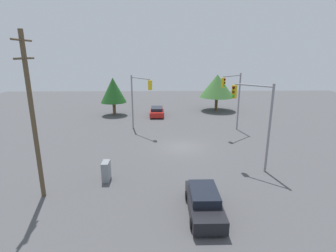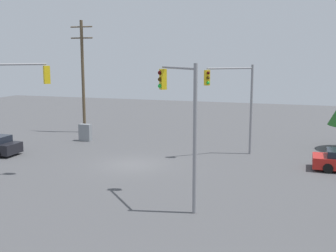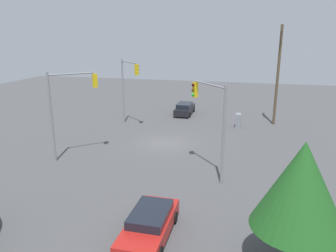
% 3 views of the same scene
% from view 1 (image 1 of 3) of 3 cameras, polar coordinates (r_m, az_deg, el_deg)
% --- Properties ---
extents(ground_plane, '(80.00, 80.00, 0.00)m').
position_cam_1_polar(ground_plane, '(26.36, 3.17, -4.57)').
color(ground_plane, '#4C4C4F').
extents(sedan_red, '(4.77, 2.06, 1.31)m').
position_cam_1_polar(sedan_red, '(39.30, -2.42, 3.19)').
color(sedan_red, red).
rests_on(sedan_red, ground_plane).
extents(sedan_dark, '(4.59, 1.94, 1.41)m').
position_cam_1_polar(sedan_dark, '(16.06, 7.87, -16.11)').
color(sedan_dark, black).
rests_on(sedan_dark, ground_plane).
extents(traffic_signal_main, '(3.11, 2.65, 6.56)m').
position_cam_1_polar(traffic_signal_main, '(31.05, -6.35, 6.98)').
color(traffic_signal_main, gray).
rests_on(traffic_signal_main, ground_plane).
extents(traffic_signal_cross, '(2.33, 2.63, 6.95)m').
position_cam_1_polar(traffic_signal_cross, '(21.43, 18.52, 2.94)').
color(traffic_signal_cross, gray).
rests_on(traffic_signal_cross, ground_plane).
extents(traffic_signal_aux, '(2.70, 2.86, 6.86)m').
position_cam_1_polar(traffic_signal_aux, '(31.26, 14.03, 7.00)').
color(traffic_signal_aux, gray).
rests_on(traffic_signal_aux, ground_plane).
extents(utility_pole_tall, '(2.20, 0.28, 10.39)m').
position_cam_1_polar(utility_pole_tall, '(17.82, -27.42, 2.20)').
color(utility_pole_tall, brown).
rests_on(utility_pole_tall, ground_plane).
extents(electrical_cabinet, '(1.03, 0.51, 1.45)m').
position_cam_1_polar(electrical_cabinet, '(20.04, -13.31, -9.50)').
color(electrical_cabinet, gray).
rests_on(electrical_cabinet, ground_plane).
extents(tree_behind, '(3.80, 3.80, 5.61)m').
position_cam_1_polar(tree_behind, '(40.05, -11.84, 7.63)').
color(tree_behind, brown).
rests_on(tree_behind, ground_plane).
extents(tree_left, '(5.54, 5.54, 5.82)m').
position_cam_1_polar(tree_left, '(43.20, 10.64, 8.59)').
color(tree_left, brown).
rests_on(tree_left, ground_plane).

